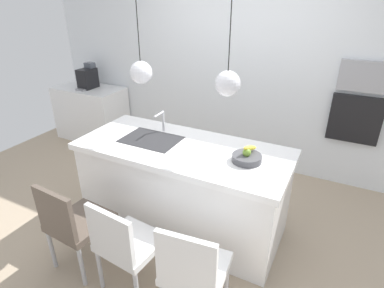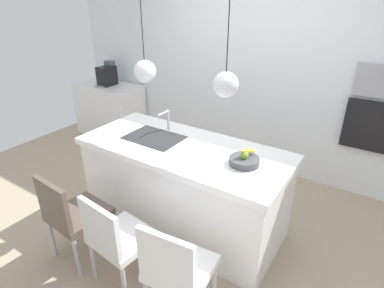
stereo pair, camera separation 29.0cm
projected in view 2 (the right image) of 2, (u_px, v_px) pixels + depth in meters
floor at (184, 223)px, 3.37m from camera, size 6.60×6.60×0.00m
back_wall at (256, 72)px, 4.05m from camera, size 6.00×0.10×2.60m
kitchen_island at (184, 187)px, 3.17m from camera, size 2.03×0.89×0.91m
sink_basin at (154, 138)px, 3.15m from camera, size 0.56×0.40×0.02m
faucet at (167, 118)px, 3.25m from camera, size 0.02×0.17×0.22m
fruit_bowl at (245, 159)px, 2.65m from camera, size 0.26×0.27×0.16m
side_counter at (110, 110)px, 5.33m from camera, size 1.10×0.60×0.85m
coffee_machine at (107, 75)px, 5.07m from camera, size 0.20×0.35×0.38m
microwave at (383, 81)px, 3.25m from camera, size 0.54×0.08×0.34m
oven at (371, 126)px, 3.47m from camera, size 0.56×0.08×0.56m
chair_near at (72, 213)px, 2.74m from camera, size 0.47×0.49×0.87m
chair_middle at (116, 237)px, 2.49m from camera, size 0.49×0.47×0.85m
chair_far at (176, 269)px, 2.19m from camera, size 0.48×0.48×0.89m
pendant_light_left at (145, 71)px, 2.89m from camera, size 0.21×0.21×0.81m
pendant_light_right at (226, 84)px, 2.48m from camera, size 0.21×0.21×0.81m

